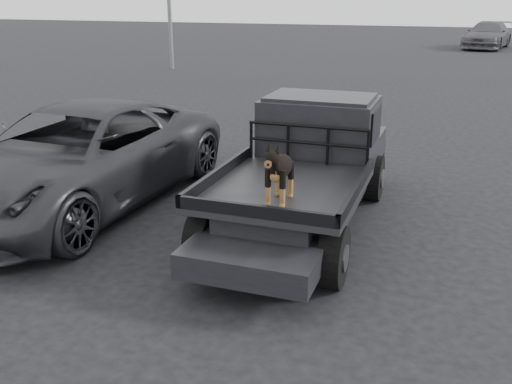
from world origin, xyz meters
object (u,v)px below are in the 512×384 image
(parked_suv, at_px, (77,157))
(distant_car_b, at_px, (487,35))
(dog, at_px, (280,172))
(flatbed_ute, at_px, (303,196))

(parked_suv, xyz_separation_m, distant_car_b, (7.10, 32.63, 0.01))
(parked_suv, height_order, distant_car_b, distant_car_b)
(distant_car_b, bearing_deg, dog, -83.68)
(dog, xyz_separation_m, distant_car_b, (3.32, 33.82, -0.48))
(dog, height_order, parked_suv, dog)
(flatbed_ute, distance_m, dog, 1.73)
(flatbed_ute, bearing_deg, distant_car_b, 83.95)
(dog, height_order, distant_car_b, dog)
(distant_car_b, bearing_deg, parked_suv, -90.35)
(distant_car_b, bearing_deg, flatbed_ute, -84.12)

